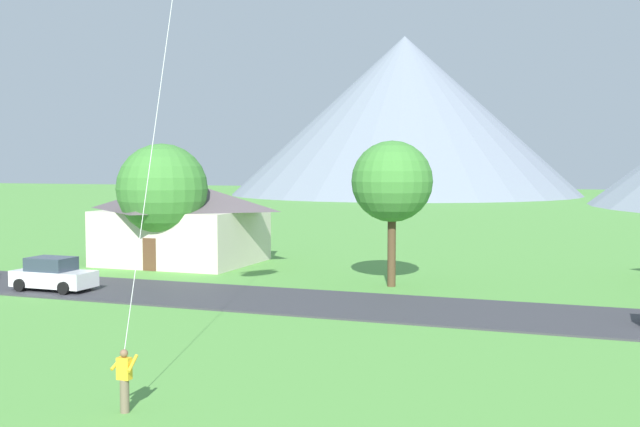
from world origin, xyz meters
name	(u,v)px	position (x,y,z in m)	size (l,w,h in m)	color
road_strip	(399,308)	(0.00, 25.84, 0.04)	(160.00, 6.49, 0.08)	#38383D
mountain_east_ridge	(404,116)	(-30.51, 152.64, 16.79)	(73.49, 73.49, 33.57)	slate
house_leftmost	(182,220)	(-17.24, 36.51, 2.82)	(9.99, 8.44, 5.44)	beige
tree_near_left	(162,189)	(-16.90, 33.58, 4.95)	(5.58, 5.58, 7.75)	brown
tree_center	(392,182)	(-1.93, 31.88, 5.54)	(4.29, 4.29, 7.72)	#4C3823
parked_car_white_west_end	(53,275)	(-17.69, 24.39, 0.87)	(4.22, 2.12, 1.68)	white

